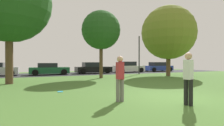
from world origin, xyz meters
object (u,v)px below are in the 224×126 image
parked_car_white (128,67)px  oak_tree_left (9,1)px  birch_tree_lone (168,33)px  person_bystander (120,76)px  person_thrower (188,76)px  parked_car_green (49,69)px  frisbee_disc (60,92)px  street_lamp_post (139,55)px  oak_tree_center (101,30)px  parked_car_black (93,68)px  parked_car_blue (158,67)px

parked_car_white → oak_tree_left: bearing=-148.8°
birch_tree_lone → person_bystander: birch_tree_lone is taller
person_thrower → parked_car_green: person_thrower is taller
birch_tree_lone → frisbee_disc: birch_tree_lone is taller
person_bystander → parked_car_green: size_ratio=0.39×
person_bystander → street_lamp_post: 14.94m
person_bystander → street_lamp_post: size_ratio=0.37×
person_thrower → frisbee_disc: 5.78m
person_thrower → person_bystander: bearing=121.8°
person_bystander → street_lamp_post: bearing=-27.8°
person_bystander → oak_tree_left: bearing=37.1°
oak_tree_center → parked_car_green: 8.29m
parked_car_black → parked_car_blue: size_ratio=1.02×
birch_tree_lone → parked_car_white: bearing=94.0°
oak_tree_left → person_thrower: 11.81m
parked_car_black → parked_car_white: 5.35m
person_bystander → parked_car_blue: bearing=-34.5°
person_bystander → frisbee_disc: (-1.66, 3.07, -0.90)m
oak_tree_left → person_thrower: size_ratio=4.65×
oak_tree_left → oak_tree_center: size_ratio=1.35×
oak_tree_left → person_thrower: bearing=-56.5°
oak_tree_center → birch_tree_lone: bearing=-3.7°
parked_car_black → parked_car_blue: (10.67, 0.46, 0.01)m
frisbee_disc → person_thrower: bearing=-52.5°
parked_car_blue → street_lamp_post: (-6.18, -4.12, 1.61)m
oak_tree_center → parked_car_black: size_ratio=1.35×
frisbee_disc → parked_car_black: parked_car_black is taller
oak_tree_left → street_lamp_post: oak_tree_left is taller
oak_tree_center → person_thrower: oak_tree_center is taller
parked_car_blue → oak_tree_left: bearing=-156.1°
oak_tree_center → street_lamp_post: bearing=26.1°
parked_car_green → street_lamp_post: (9.81, -3.44, 1.64)m
parked_car_black → street_lamp_post: 6.01m
birch_tree_lone → street_lamp_post: birch_tree_lone is taller
person_bystander → parked_car_green: (-1.08, 15.49, -0.30)m
birch_tree_lone → person_bystander: (-10.11, -8.65, -3.57)m
frisbee_disc → street_lamp_post: 13.92m
oak_tree_left → birch_tree_lone: 14.40m
oak_tree_left → parked_car_black: bearing=43.5°
oak_tree_left → person_bystander: oak_tree_left is taller
frisbee_disc → street_lamp_post: size_ratio=0.06×
birch_tree_lone → person_bystander: size_ratio=4.38×
oak_tree_left → parked_car_black: size_ratio=1.83×
parked_car_green → parked_car_white: (10.66, 0.56, 0.07)m
street_lamp_post → person_bystander: bearing=-125.9°
street_lamp_post → oak_tree_center: bearing=-153.9°
birch_tree_lone → parked_car_blue: size_ratio=1.67×
birch_tree_lone → parked_car_black: size_ratio=1.63×
birch_tree_lone → person_bystander: 13.77m
person_bystander → parked_car_black: size_ratio=0.37×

